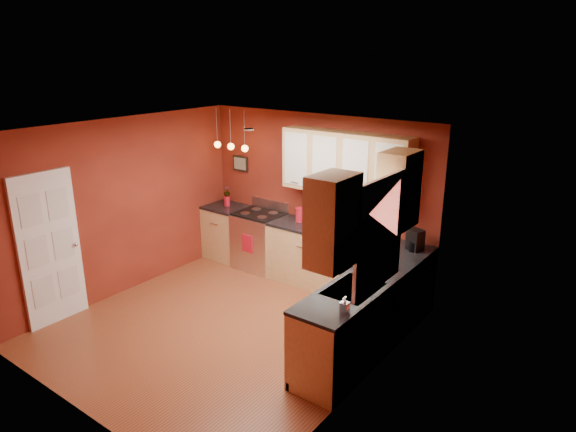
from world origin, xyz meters
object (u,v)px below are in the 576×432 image
Objects in this scene: red_canister at (300,215)px; soap_pump at (345,305)px; gas_range at (260,240)px; coffee_maker at (415,241)px; sink at (354,290)px.

soap_pump is at bearing -45.88° from red_canister.
gas_range is 3.86× the size of coffee_maker.
sink is 2.44m from red_canister.
soap_pump is (0.13, -2.05, -0.04)m from coffee_maker.
red_canister is at bearing 134.12° from soap_pump.
red_canister reaches higher than soap_pump.
soap_pump is at bearing -35.97° from gas_range.
coffee_maker is at bearing -2.19° from red_canister.
gas_range is 5.04× the size of red_canister.
sink is 2.43× the size of coffee_maker.
sink is 3.89× the size of soap_pump.
gas_range is 0.96m from red_canister.
soap_pump is (0.20, -0.55, 0.11)m from sink.
soap_pump is at bearing -69.65° from sink.
gas_range is at bearing 144.03° from soap_pump.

